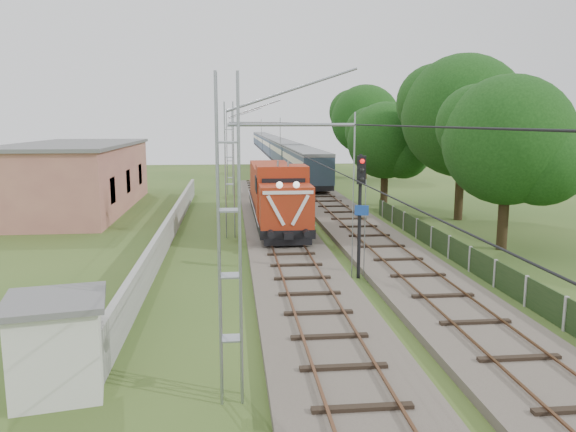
{
  "coord_description": "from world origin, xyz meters",
  "views": [
    {
      "loc": [
        -2.94,
        -21.19,
        6.88
      ],
      "look_at": [
        -0.12,
        6.32,
        2.2
      ],
      "focal_mm": 35.0,
      "sensor_mm": 36.0,
      "label": 1
    }
  ],
  "objects": [
    {
      "name": "station_building",
      "position": [
        -15.0,
        24.0,
        2.63
      ],
      "size": [
        8.4,
        20.4,
        5.22
      ],
      "color": "tan",
      "rests_on": "ground"
    },
    {
      "name": "catenary",
      "position": [
        -2.95,
        12.0,
        4.05
      ],
      "size": [
        3.31,
        70.0,
        8.0
      ],
      "color": "gray",
      "rests_on": "ground"
    },
    {
      "name": "coach_rake",
      "position": [
        5.0,
        82.47,
        2.42
      ],
      "size": [
        2.89,
        107.95,
        3.34
      ],
      "color": "black",
      "rests_on": "ground"
    },
    {
      "name": "fence",
      "position": [
        8.0,
        3.0,
        0.6
      ],
      "size": [
        0.12,
        32.0,
        1.2
      ],
      "color": "black",
      "rests_on": "ground"
    },
    {
      "name": "ground",
      "position": [
        0.0,
        0.0,
        0.0
      ],
      "size": [
        140.0,
        140.0,
        0.0
      ],
      "primitive_type": "plane",
      "color": "#324E1D",
      "rests_on": "ground"
    },
    {
      "name": "track_main",
      "position": [
        0.0,
        7.0,
        0.18
      ],
      "size": [
        4.2,
        70.0,
        0.45
      ],
      "color": "#6B6054",
      "rests_on": "ground"
    },
    {
      "name": "tree_b",
      "position": [
        13.13,
        16.45,
        7.14
      ],
      "size": [
        8.82,
        8.4,
        11.44
      ],
      "color": "#3B2B18",
      "rests_on": "ground"
    },
    {
      "name": "track_side",
      "position": [
        5.0,
        20.0,
        0.18
      ],
      "size": [
        4.2,
        80.0,
        0.45
      ],
      "color": "#6B6054",
      "rests_on": "ground"
    },
    {
      "name": "locomotive",
      "position": [
        0.0,
        15.66,
        2.2
      ],
      "size": [
        2.94,
        16.76,
        4.26
      ],
      "color": "black",
      "rests_on": "ground"
    },
    {
      "name": "tree_d",
      "position": [
        13.34,
        45.58,
        6.99
      ],
      "size": [
        8.65,
        8.24,
        11.21
      ],
      "color": "#3B2B18",
      "rests_on": "ground"
    },
    {
      "name": "tree_a",
      "position": [
        11.73,
        7.22,
        5.82
      ],
      "size": [
        7.19,
        6.85,
        9.33
      ],
      "color": "#3B2B18",
      "rests_on": "ground"
    },
    {
      "name": "boundary_wall",
      "position": [
        -6.5,
        12.0,
        0.75
      ],
      "size": [
        0.25,
        40.0,
        1.5
      ],
      "primitive_type": "cube",
      "color": "#9E9E99",
      "rests_on": "ground"
    },
    {
      "name": "relay_hut",
      "position": [
        -7.4,
        -7.18,
        1.27
      ],
      "size": [
        2.86,
        2.86,
        2.52
      ],
      "color": "silver",
      "rests_on": "ground"
    },
    {
      "name": "tree_c",
      "position": [
        9.69,
        23.6,
        5.26
      ],
      "size": [
        6.51,
        6.2,
        8.44
      ],
      "color": "#3B2B18",
      "rests_on": "ground"
    },
    {
      "name": "signal_post",
      "position": [
        2.63,
        2.37,
        3.77
      ],
      "size": [
        0.6,
        0.47,
        5.48
      ],
      "color": "black",
      "rests_on": "ground"
    }
  ]
}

